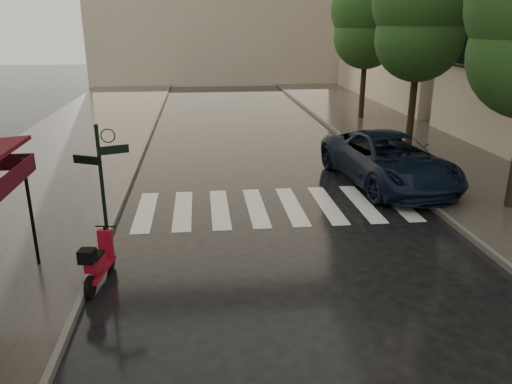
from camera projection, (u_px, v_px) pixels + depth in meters
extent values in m
plane|color=black|center=(153.00, 335.00, 8.53)|extent=(120.00, 120.00, 0.00)
cube|color=#38332D|center=(61.00, 159.00, 19.32)|extent=(6.00, 60.00, 0.12)
cube|color=#38332D|center=(425.00, 149.00, 20.88)|extent=(5.50, 60.00, 0.12)
cube|color=#595651|center=(141.00, 156.00, 19.64)|extent=(0.12, 60.00, 0.16)
cube|color=#595651|center=(360.00, 150.00, 20.58)|extent=(0.12, 60.00, 0.16)
cube|color=silver|center=(146.00, 212.00, 14.10)|extent=(0.50, 3.20, 0.01)
cube|color=silver|center=(183.00, 210.00, 14.21)|extent=(0.50, 3.20, 0.01)
cube|color=silver|center=(220.00, 209.00, 14.32)|extent=(0.50, 3.20, 0.01)
cube|color=silver|center=(256.00, 207.00, 14.43)|extent=(0.50, 3.20, 0.01)
cube|color=silver|center=(292.00, 206.00, 14.54)|extent=(0.50, 3.20, 0.01)
cube|color=silver|center=(327.00, 204.00, 14.65)|extent=(0.50, 3.20, 0.01)
cube|color=silver|center=(362.00, 203.00, 14.76)|extent=(0.50, 3.20, 0.01)
cube|color=silver|center=(396.00, 202.00, 14.87)|extent=(0.50, 3.20, 0.01)
cylinder|color=black|center=(31.00, 213.00, 10.42)|extent=(0.07, 0.07, 2.35)
cylinder|color=black|center=(103.00, 195.00, 10.72)|extent=(0.08, 0.08, 3.10)
cube|color=black|center=(113.00, 150.00, 10.43)|extent=(0.62, 0.26, 0.18)
cube|color=black|center=(86.00, 160.00, 10.43)|extent=(0.56, 0.29, 0.18)
cylinder|color=black|center=(413.00, 94.00, 20.06)|extent=(0.28, 0.28, 4.48)
sphere|color=#223E16|center=(419.00, 37.00, 19.36)|extent=(3.40, 3.40, 3.40)
sphere|color=#223E16|center=(423.00, 0.00, 18.92)|extent=(3.80, 3.80, 3.80)
cylinder|color=black|center=(363.00, 77.00, 26.68)|extent=(0.28, 0.28, 4.37)
sphere|color=#223E16|center=(366.00, 36.00, 26.00)|extent=(3.40, 3.40, 3.40)
sphere|color=#223E16|center=(368.00, 9.00, 25.57)|extent=(3.80, 3.80, 3.80)
cylinder|color=black|center=(90.00, 287.00, 9.65)|extent=(0.16, 0.45, 0.44)
cylinder|color=black|center=(110.00, 260.00, 10.73)|extent=(0.16, 0.45, 0.44)
cube|color=maroon|center=(101.00, 269.00, 10.19)|extent=(0.45, 1.22, 0.09)
cube|color=maroon|center=(95.00, 262.00, 9.88)|extent=(0.35, 0.54, 0.26)
cube|color=maroon|center=(106.00, 245.00, 10.47)|extent=(0.31, 0.16, 0.69)
cylinder|color=black|center=(105.00, 226.00, 10.43)|extent=(0.42, 0.10, 0.03)
cube|color=black|center=(87.00, 256.00, 9.46)|extent=(0.34, 0.32, 0.26)
imported|color=black|center=(388.00, 160.00, 16.28)|extent=(3.47, 6.25, 1.65)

